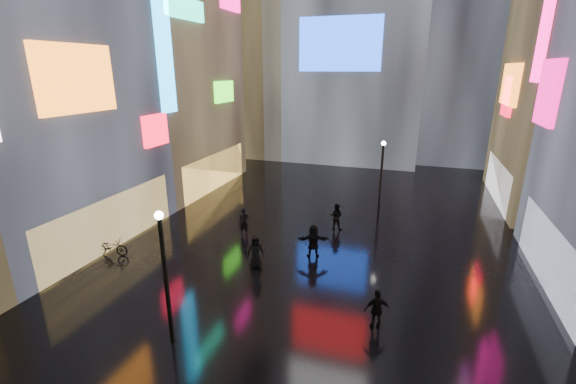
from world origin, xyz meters
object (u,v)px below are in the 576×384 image
at_px(lamp_near, 165,271).
at_px(bicycle, 111,247).
at_px(lamp_far, 381,174).
at_px(pedestrian_3, 377,309).

distance_m(lamp_near, bicycle, 9.12).
height_order(lamp_far, pedestrian_3, lamp_far).
height_order(lamp_near, bicycle, lamp_near).
relative_size(lamp_near, lamp_far, 1.00).
height_order(lamp_near, pedestrian_3, lamp_near).
bearing_deg(bicycle, pedestrian_3, -109.04).
bearing_deg(bicycle, lamp_far, -62.70).
bearing_deg(pedestrian_3, lamp_far, -104.86).
distance_m(lamp_far, pedestrian_3, 12.83).
bearing_deg(pedestrian_3, lamp_near, 3.90).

